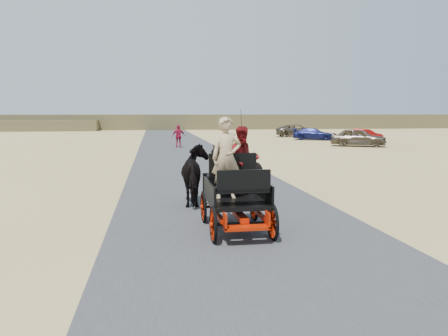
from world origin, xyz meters
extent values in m
plane|color=tan|center=(0.00, 0.00, 0.00)|extent=(140.00, 140.00, 0.00)
cube|color=#38383A|center=(0.00, 0.00, 0.01)|extent=(6.00, 140.00, 0.01)
cube|color=brown|center=(0.00, 62.00, 1.20)|extent=(140.00, 6.00, 2.40)
imported|color=black|center=(-0.71, 2.63, 0.85)|extent=(0.91, 2.01, 1.70)
imported|color=black|center=(0.39, 2.63, 0.85)|extent=(1.37, 1.54, 1.70)
imported|color=tan|center=(-0.36, -0.32, 1.62)|extent=(0.66, 0.43, 1.80)
imported|color=#660C0F|center=(0.14, 0.23, 1.51)|extent=(0.77, 0.60, 1.58)
imported|color=maroon|center=(-0.01, 23.66, 0.86)|extent=(1.03, 0.47, 1.73)
imported|color=brown|center=(14.05, 22.47, 0.72)|extent=(4.51, 3.54, 1.44)
imported|color=maroon|center=(16.44, 26.31, 0.61)|extent=(3.93, 2.48, 1.22)
imported|color=navy|center=(13.57, 30.96, 0.58)|extent=(4.31, 3.21, 1.16)
imported|color=brown|center=(14.02, 36.81, 0.68)|extent=(5.17, 2.91, 1.36)
camera|label=1|loc=(-1.95, -9.74, 2.60)|focal=35.00mm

